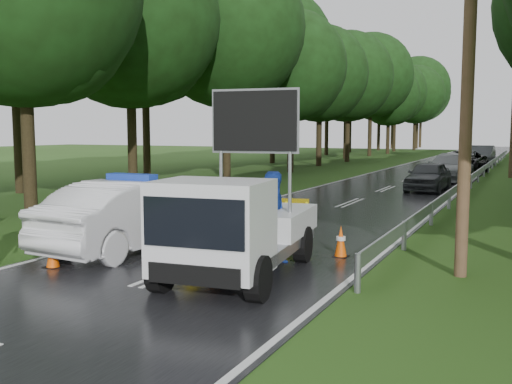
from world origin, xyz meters
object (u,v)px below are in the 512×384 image
Objects in this scene: work_truck at (235,228)px; queue_car_second at (449,167)px; civilian at (275,218)px; queue_car_third at (463,162)px; barrier at (257,208)px; queue_car_first at (428,176)px; police_sedan at (133,216)px; queue_car_fourth at (482,155)px; officer at (190,214)px.

work_truck reaches higher than queue_car_second.
civilian is 28.79m from queue_car_third.
queue_car_second is (2.14, 20.59, -0.07)m from barrier.
queue_car_third is at bearing 69.85° from barrier.
civilian is at bearing -89.23° from queue_car_first.
police_sedan is 1.04× the size of queue_car_fourth.
civilian is 0.36× the size of queue_car_third.
queue_car_third reaches higher than queue_car_first.
barrier is (-1.31, 3.68, -0.15)m from work_truck.
work_truck is at bearing 137.77° from officer.
barrier is 20.70m from queue_car_second.
civilian is 39.36m from queue_car_fourth.
police_sedan is at bearing -97.37° from queue_car_second.
civilian reaches higher than queue_car_fourth.
civilian is at bearing 164.73° from officer.
civilian is at bearing -70.99° from barrier.
police_sedan is 1.97× the size of barrier.
queue_car_fourth reaches higher than queue_car_first.
queue_car_second is (0.64, 22.78, -0.22)m from civilian.
officer is (-1.09, -1.47, -0.03)m from barrier.
queue_car_third is at bearing 81.06° from work_truck.
officer is at bearing -95.26° from queue_car_second.
work_truck is 0.87× the size of queue_car_third.
barrier is 1.84m from officer.
civilian is (1.50, -2.19, 0.15)m from barrier.
queue_car_fourth is (4.70, 39.58, -0.03)m from police_sedan.
barrier is at bearing -95.31° from queue_car_first.
queue_car_fourth is at bearing -94.30° from police_sedan.
work_truck reaches higher than queue_car_fourth.
police_sedan is 0.93× the size of queue_car_third.
queue_car_third is (2.22, 26.59, -0.08)m from barrier.
police_sedan is at bearing -94.03° from queue_car_third.
work_truck reaches higher than barrier.
police_sedan is 29.33m from queue_car_third.
queue_car_fourth reaches higher than officer.
work_truck is 2.97× the size of officer.
police_sedan is 17.49m from queue_car_first.
civilian is 0.40× the size of queue_car_fourth.
civilian is at bearing 75.58° from work_truck.
queue_car_third is at bearing -90.77° from queue_car_fourth.
barrier is 0.47× the size of queue_car_third.
officer is 2.70m from civilian.
work_truck is at bearing -85.72° from barrier.
barrier is 2.66m from civilian.
police_sedan is 3.64m from work_truck.
officer is at bearing -94.17° from queue_car_fourth.
queue_car_fourth is (0.64, 22.57, 0.11)m from queue_car_first.
queue_car_second is (4.24, 23.01, -0.07)m from police_sedan.
queue_car_first is at bearing 66.95° from barrier.
police_sedan reaches higher than officer.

